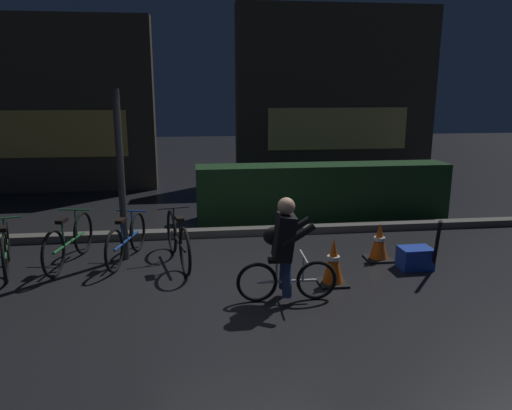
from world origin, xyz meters
TOP-DOWN VIEW (x-y plane):
  - ground_plane at (0.00, 0.00)m, footprint 40.00×40.00m
  - sidewalk_curb at (0.00, 2.20)m, footprint 12.00×0.24m
  - hedge_row at (1.80, 3.10)m, footprint 4.80×0.70m
  - storefront_left at (-3.70, 6.50)m, footprint 4.28×0.54m
  - storefront_right at (3.20, 7.20)m, footprint 5.39×0.54m
  - street_post at (-1.65, 1.20)m, footprint 0.10×0.10m
  - parked_bike_leftmost at (-3.20, 0.92)m, footprint 0.55×1.44m
  - parked_bike_left_mid at (-2.40, 1.07)m, footprint 0.46×1.59m
  - parked_bike_center_left at (-1.62, 1.12)m, footprint 0.49×1.47m
  - parked_bike_center_right at (-0.88, 0.92)m, footprint 0.49×1.63m
  - traffic_cone_near at (1.10, -0.10)m, footprint 0.36×0.36m
  - traffic_cone_far at (2.01, 0.70)m, footprint 0.36×0.36m
  - blue_crate at (2.39, 0.30)m, footprint 0.45×0.33m
  - cyclist at (0.40, -0.49)m, footprint 1.19×0.52m
  - closed_umbrella at (2.55, 0.05)m, footprint 0.19×0.39m

SIDE VIEW (x-z plane):
  - ground_plane at x=0.00m, z-range 0.00..0.00m
  - sidewalk_curb at x=0.00m, z-range 0.00..0.12m
  - blue_crate at x=2.39m, z-range 0.00..0.30m
  - traffic_cone_far at x=2.01m, z-range -0.01..0.55m
  - traffic_cone_near at x=1.10m, z-range -0.01..0.60m
  - parked_bike_leftmost at x=-3.20m, z-range -0.03..0.66m
  - parked_bike_center_left at x=-1.62m, z-range -0.03..0.67m
  - parked_bike_left_mid at x=-2.40m, z-range -0.03..0.71m
  - parked_bike_center_right at x=-0.88m, z-range -0.03..0.73m
  - closed_umbrella at x=2.55m, z-range 0.00..0.80m
  - hedge_row at x=1.80m, z-range 0.00..1.05m
  - cyclist at x=0.40m, z-range 0.01..1.25m
  - street_post at x=-1.65m, z-range 0.00..2.44m
  - storefront_left at x=-3.70m, z-range -0.01..4.10m
  - storefront_right at x=3.20m, z-range -0.01..4.55m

